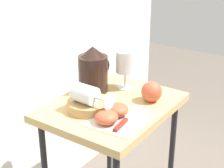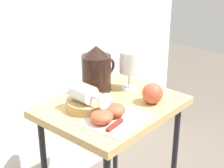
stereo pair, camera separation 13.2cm
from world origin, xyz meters
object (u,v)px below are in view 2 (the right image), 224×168
(apple_half_right, at_px, (114,110))
(apple_whole, at_px, (152,93))
(pitcher, at_px, (97,72))
(knife, at_px, (120,122))
(wine_glass_tipped_near, at_px, (85,93))
(basket_tray, at_px, (88,104))
(wine_glass_upright, at_px, (129,64))
(table, at_px, (112,124))
(apple_half_left, at_px, (102,117))

(apple_half_right, bearing_deg, apple_whole, -12.52)
(pitcher, distance_m, knife, 0.30)
(apple_whole, height_order, knife, apple_whole)
(pitcher, height_order, apple_half_right, pitcher)
(pitcher, xyz_separation_m, wine_glass_tipped_near, (-0.17, -0.09, -0.01))
(basket_tray, xyz_separation_m, pitcher, (0.15, 0.09, 0.06))
(apple_half_right, height_order, knife, apple_half_right)
(basket_tray, xyz_separation_m, apple_half_right, (0.02, -0.11, 0.01))
(wine_glass_upright, distance_m, wine_glass_tipped_near, 0.26)
(pitcher, xyz_separation_m, knife, (-0.16, -0.25, -0.07))
(wine_glass_tipped_near, bearing_deg, apple_whole, -34.87)
(table, bearing_deg, knife, -129.52)
(apple_half_left, distance_m, apple_whole, 0.25)
(wine_glass_upright, bearing_deg, pitcher, 135.23)
(basket_tray, distance_m, knife, 0.16)
(table, height_order, wine_glass_upright, wine_glass_upright)
(pitcher, height_order, knife, pitcher)
(apple_whole, bearing_deg, basket_tray, 141.33)
(wine_glass_upright, xyz_separation_m, apple_whole, (-0.05, -0.15, -0.07))
(apple_whole, relative_size, knife, 0.38)
(apple_half_right, bearing_deg, pitcher, 57.69)
(basket_tray, bearing_deg, apple_half_right, -81.80)
(table, relative_size, pitcher, 3.89)
(pitcher, bearing_deg, wine_glass_tipped_near, -150.14)
(table, xyz_separation_m, wine_glass_upright, (0.15, 0.04, 0.20))
(pitcher, bearing_deg, basket_tray, -148.56)
(wine_glass_upright, relative_size, apple_half_left, 2.04)
(pitcher, height_order, wine_glass_tipped_near, pitcher)
(wine_glass_tipped_near, bearing_deg, apple_half_left, -105.87)
(wine_glass_upright, xyz_separation_m, apple_half_left, (-0.29, -0.11, -0.08))
(pitcher, relative_size, knife, 0.89)
(basket_tray, height_order, apple_whole, apple_whole)
(basket_tray, xyz_separation_m, wine_glass_tipped_near, (-0.02, -0.01, 0.05))
(pitcher, xyz_separation_m, wine_glass_upright, (0.09, -0.09, 0.03))
(wine_glass_upright, height_order, apple_half_left, wine_glass_upright)
(wine_glass_upright, height_order, wine_glass_tipped_near, wine_glass_upright)
(wine_glass_upright, bearing_deg, apple_half_right, -153.63)
(table, relative_size, knife, 3.46)
(pitcher, relative_size, apple_half_left, 2.37)
(wine_glass_tipped_near, bearing_deg, table, -17.72)
(basket_tray, height_order, apple_half_left, apple_half_left)
(basket_tray, bearing_deg, table, -24.58)
(apple_half_right, xyz_separation_m, apple_whole, (0.18, -0.04, 0.01))
(pitcher, relative_size, wine_glass_tipped_near, 1.23)
(apple_half_left, relative_size, apple_half_right, 1.00)
(pitcher, bearing_deg, apple_half_left, -133.84)
(pitcher, bearing_deg, apple_whole, -79.08)
(basket_tray, relative_size, knife, 0.74)
(wine_glass_upright, relative_size, apple_whole, 2.04)
(wine_glass_upright, bearing_deg, basket_tray, 178.95)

